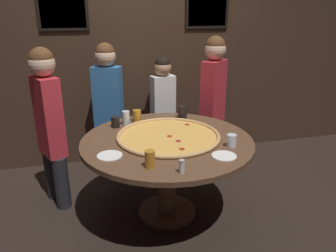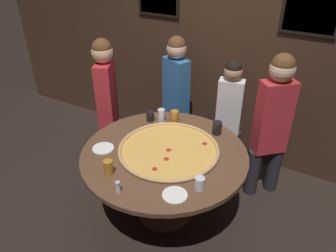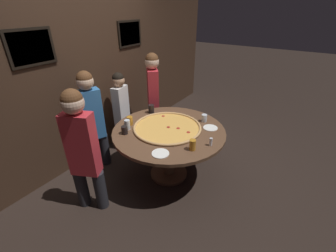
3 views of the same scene
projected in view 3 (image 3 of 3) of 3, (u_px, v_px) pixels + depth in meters
ground_plane at (169, 174)px, 3.26m from camera, size 24.00×24.00×0.00m
back_wall at (93, 71)px, 3.28m from camera, size 6.40×0.08×2.60m
dining_table at (169, 139)px, 2.97m from camera, size 1.46×1.46×0.74m
giant_pizza at (167, 127)px, 2.93m from camera, size 0.89×0.89×0.03m
drink_cup_near_right at (125, 130)px, 2.79m from camera, size 0.08×0.08×0.10m
drink_cup_near_left at (204, 118)px, 3.08m from camera, size 0.08×0.08×0.10m
drink_cup_far_left at (130, 121)px, 3.00m from camera, size 0.08×0.08×0.11m
drink_cup_front_edge at (127, 125)px, 2.88m from camera, size 0.07×0.07×0.13m
drink_cup_far_right at (151, 109)px, 3.33m from camera, size 0.09×0.09×0.12m
drink_cup_by_shaker at (193, 145)px, 2.47m from camera, size 0.07×0.07×0.13m
white_plate_right_side at (160, 153)px, 2.43m from camera, size 0.19×0.19×0.01m
white_plate_beside_cup at (210, 128)px, 2.94m from camera, size 0.19×0.19×0.01m
condiment_shaker at (211, 142)px, 2.55m from camera, size 0.04×0.04×0.10m
diner_side_left at (82, 147)px, 2.36m from camera, size 0.28×0.39×1.48m
diner_far_right at (91, 117)px, 3.05m from camera, size 0.38×0.26×1.45m
diner_centre_back at (121, 107)px, 3.58m from camera, size 0.33×0.19×1.28m
diner_side_right at (153, 93)px, 3.76m from camera, size 0.37×0.36×1.51m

